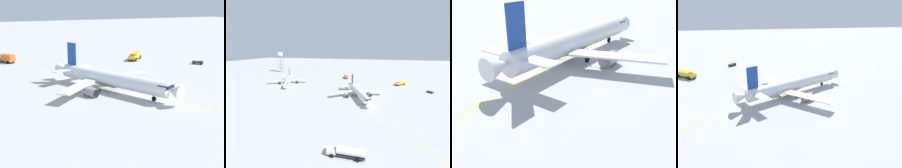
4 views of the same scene
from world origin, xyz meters
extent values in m
plane|color=#B2B2B2|center=(0.00, 0.00, 0.00)|extent=(600.00, 600.00, 0.00)
cylinder|color=white|center=(0.11, -1.20, 3.12)|extent=(16.55, 31.71, 3.62)
cone|color=white|center=(7.20, -17.42, 3.12)|extent=(4.35, 4.13, 3.44)
cone|color=white|center=(-7.11, 15.30, 3.42)|extent=(4.42, 4.90, 3.08)
cube|color=black|center=(6.32, -15.41, 3.93)|extent=(3.78, 3.43, 0.70)
ellipsoid|color=slate|center=(-0.56, 0.32, 2.12)|extent=(7.75, 12.20, 1.99)
cube|color=#193D93|center=(-5.71, 12.11, 7.94)|extent=(1.50, 3.03, 6.02)
cube|color=white|center=(-2.47, 13.53, 3.84)|extent=(6.20, 4.64, 0.20)
cube|color=white|center=(-8.96, 10.70, 3.84)|extent=(6.20, 4.64, 0.20)
cube|color=white|center=(7.29, 4.87, 2.48)|extent=(14.62, 4.38, 0.28)
cube|color=white|center=(-9.23, -2.35, 2.48)|extent=(12.80, 12.25, 0.28)
cylinder|color=gray|center=(6.12, 2.15, 1.09)|extent=(3.53, 4.21, 2.28)
cylinder|color=black|center=(6.86, 0.46, 1.09)|extent=(1.84, 0.91, 1.94)
cylinder|color=gray|center=(-6.44, -3.34, 1.09)|extent=(3.53, 4.21, 2.28)
cylinder|color=black|center=(-5.70, -5.03, 1.09)|extent=(1.84, 0.91, 1.94)
cylinder|color=#9EA0A5|center=(5.13, -12.69, 1.52)|extent=(0.20, 0.20, 1.93)
cylinder|color=black|center=(5.13, -12.69, 0.55)|extent=(0.72, 1.13, 1.10)
cylinder|color=#9EA0A5|center=(2.39, 1.60, 1.52)|extent=(0.20, 0.20, 1.93)
cylinder|color=black|center=(2.39, 1.60, 0.55)|extent=(0.72, 1.13, 1.10)
cylinder|color=#9EA0A5|center=(-3.50, -0.97, 1.52)|extent=(0.20, 0.20, 1.93)
cylinder|color=black|center=(-3.50, -0.97, 0.55)|extent=(0.72, 1.13, 1.10)
cube|color=#232326|center=(27.33, 36.12, 0.80)|extent=(8.41, 8.49, 0.20)
cube|color=yellow|center=(24.77, 33.53, 1.50)|extent=(3.58, 3.58, 1.20)
cube|color=black|center=(24.00, 32.74, 1.68)|extent=(1.65, 1.63, 0.67)
cube|color=yellow|center=(28.24, 37.05, 1.70)|extent=(6.87, 6.91, 1.60)
cube|color=red|center=(24.77, 33.53, 2.20)|extent=(1.75, 1.73, 0.16)
cylinder|color=black|center=(25.90, 32.77, 0.70)|extent=(1.18, 1.19, 1.40)
cylinder|color=black|center=(24.00, 34.64, 0.70)|extent=(1.18, 1.19, 1.40)
cylinder|color=black|center=(30.45, 37.40, 0.70)|extent=(1.18, 1.19, 1.40)
cylinder|color=black|center=(28.56, 39.26, 0.70)|extent=(1.18, 1.19, 1.40)
cube|color=#232326|center=(43.07, 18.54, 0.42)|extent=(3.59, 3.72, 0.20)
cube|color=#2D333D|center=(43.96, 17.58, 0.87)|extent=(1.98, 1.95, 0.70)
cube|color=black|center=(44.27, 17.24, 0.97)|extent=(1.08, 1.00, 0.39)
cube|color=#2D333D|center=(42.62, 19.03, 0.82)|extent=(2.87, 2.91, 0.60)
cylinder|color=black|center=(44.57, 18.14, 0.32)|extent=(0.64, 0.66, 0.64)
cylinder|color=black|center=(43.35, 17.01, 0.32)|extent=(0.64, 0.66, 0.64)
cylinder|color=black|center=(42.86, 19.99, 0.32)|extent=(0.64, 0.66, 0.64)
cylinder|color=black|center=(41.64, 18.87, 0.32)|extent=(0.64, 0.66, 0.64)
cube|color=yellow|center=(-1.69, 4.00, 0.00)|extent=(73.26, 132.22, 0.01)
camera|label=1|loc=(-33.52, -72.72, 21.89)|focal=52.79mm
camera|label=2|loc=(10.12, -85.67, 27.81)|focal=24.43mm
camera|label=3|loc=(-38.11, 23.68, 14.69)|focal=41.64mm
camera|label=4|loc=(-59.03, 15.35, 24.02)|focal=32.89mm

